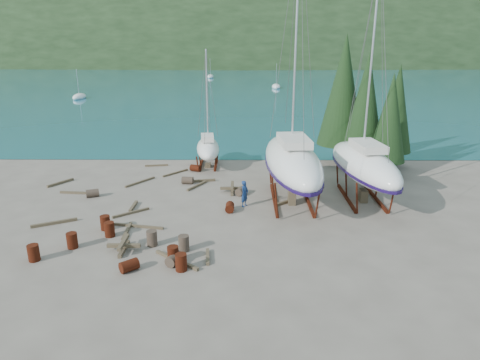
{
  "coord_description": "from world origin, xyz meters",
  "views": [
    {
      "loc": [
        2.21,
        -24.34,
        10.83
      ],
      "look_at": [
        1.98,
        3.0,
        1.92
      ],
      "focal_mm": 32.0,
      "sensor_mm": 36.0,
      "label": 1
    }
  ],
  "objects_px": {
    "large_sailboat_far": "(364,164)",
    "worker": "(245,194)",
    "small_sailboat_shore": "(208,148)",
    "large_sailboat_near": "(292,161)"
  },
  "relations": [
    {
      "from": "large_sailboat_near",
      "to": "worker",
      "type": "relative_size",
      "value": 10.05
    },
    {
      "from": "large_sailboat_far",
      "to": "worker",
      "type": "height_order",
      "value": "large_sailboat_far"
    },
    {
      "from": "large_sailboat_far",
      "to": "small_sailboat_shore",
      "type": "relative_size",
      "value": 1.58
    },
    {
      "from": "large_sailboat_far",
      "to": "large_sailboat_near",
      "type": "bearing_deg",
      "value": 177.56
    },
    {
      "from": "large_sailboat_far",
      "to": "small_sailboat_shore",
      "type": "bearing_deg",
      "value": 137.05
    },
    {
      "from": "large_sailboat_near",
      "to": "large_sailboat_far",
      "type": "height_order",
      "value": "large_sailboat_near"
    },
    {
      "from": "large_sailboat_far",
      "to": "worker",
      "type": "distance_m",
      "value": 8.67
    },
    {
      "from": "small_sailboat_shore",
      "to": "large_sailboat_near",
      "type": "bearing_deg",
      "value": -59.17
    },
    {
      "from": "small_sailboat_shore",
      "to": "worker",
      "type": "xyz_separation_m",
      "value": [
        3.28,
        -9.86,
        -0.78
      ]
    },
    {
      "from": "large_sailboat_near",
      "to": "large_sailboat_far",
      "type": "relative_size",
      "value": 1.14
    }
  ]
}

